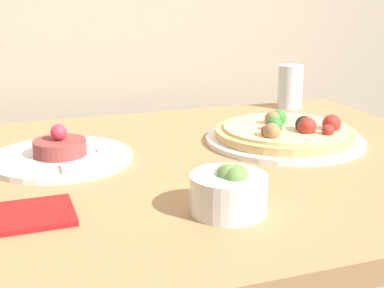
{
  "coord_description": "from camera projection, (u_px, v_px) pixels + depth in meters",
  "views": [
    {
      "loc": [
        -0.22,
        -0.43,
        1.08
      ],
      "look_at": [
        0.06,
        0.37,
        0.83
      ],
      "focal_mm": 50.0,
      "sensor_mm": 36.0,
      "label": 1
    }
  ],
  "objects": [
    {
      "name": "napkin",
      "position": [
        9.0,
        218.0,
        0.69
      ],
      "size": [
        0.16,
        0.1,
        0.01
      ],
      "color": "red",
      "rests_on": "dining_table"
    },
    {
      "name": "drinking_glass",
      "position": [
        290.0,
        87.0,
        1.32
      ],
      "size": [
        0.06,
        0.06,
        0.11
      ],
      "color": "silver",
      "rests_on": "dining_table"
    },
    {
      "name": "dining_table",
      "position": [
        154.0,
        230.0,
        0.93
      ],
      "size": [
        1.18,
        0.78,
        0.79
      ],
      "color": "#AD7F51",
      "rests_on": "ground_plane"
    },
    {
      "name": "tartare_plate",
      "position": [
        60.0,
        154.0,
        0.92
      ],
      "size": [
        0.25,
        0.25,
        0.07
      ],
      "color": "white",
      "rests_on": "dining_table"
    },
    {
      "name": "pizza_plate",
      "position": [
        286.0,
        134.0,
        1.03
      ],
      "size": [
        0.3,
        0.3,
        0.06
      ],
      "color": "white",
      "rests_on": "dining_table"
    },
    {
      "name": "small_bowl",
      "position": [
        229.0,
        190.0,
        0.71
      ],
      "size": [
        0.1,
        0.1,
        0.07
      ],
      "color": "white",
      "rests_on": "dining_table"
    }
  ]
}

